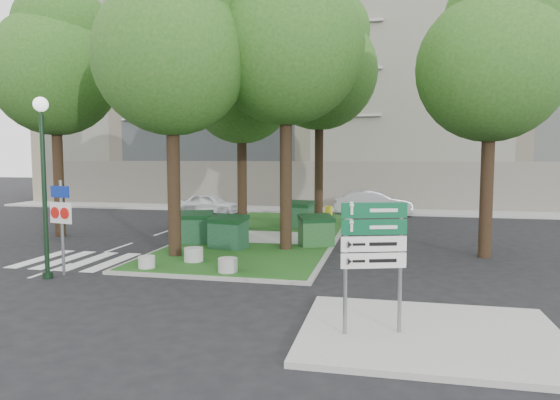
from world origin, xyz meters
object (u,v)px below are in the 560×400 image
(tree_median_mid, at_px, (244,81))
(bollard_mid, at_px, (194,254))
(tree_median_far, at_px, (322,61))
(car_white, at_px, (210,204))
(dumpster_d, at_px, (316,231))
(street_lamp, at_px, (43,166))
(tree_median_near_left, at_px, (174,42))
(dumpster_a, at_px, (196,228))
(tree_street_right, at_px, (494,54))
(tree_median_near_right, at_px, (289,31))
(litter_bin, at_px, (328,213))
(dumpster_b, at_px, (228,232))
(bollard_left, at_px, (147,262))
(traffic_sign_pole, at_px, (62,214))
(tree_street_left, at_px, (57,60))
(bollard_right, at_px, (228,265))
(car_silver, at_px, (373,203))
(dumpster_c, at_px, (298,215))
(directional_sign, at_px, (373,247))

(tree_median_mid, height_order, bollard_mid, tree_median_mid)
(tree_median_far, distance_m, car_white, 11.14)
(dumpster_d, relative_size, street_lamp, 0.30)
(tree_median_near_left, relative_size, tree_median_far, 0.88)
(dumpster_a, relative_size, bollard_mid, 2.52)
(tree_street_right, xyz_separation_m, dumpster_d, (-6.09, 0.36, -6.29))
(tree_street_right, xyz_separation_m, car_white, (-14.10, 10.44, -6.35))
(tree_median_near_right, bearing_deg, street_lamp, -138.03)
(tree_street_right, bearing_deg, dumpster_d, 176.63)
(litter_bin, height_order, car_white, car_white)
(tree_median_near_left, height_order, tree_median_far, tree_median_far)
(tree_median_near_left, xyz_separation_m, tree_median_mid, (0.50, 6.50, -0.34))
(dumpster_b, distance_m, bollard_left, 3.98)
(car_white, bearing_deg, dumpster_a, -157.32)
(traffic_sign_pole, relative_size, car_white, 0.76)
(tree_street_right, xyz_separation_m, dumpster_b, (-9.21, -0.87, -6.27))
(tree_street_left, bearing_deg, bollard_left, -38.97)
(tree_median_near_right, xyz_separation_m, bollard_right, (-1.03, -4.06, -7.66))
(tree_median_near_left, relative_size, dumpster_d, 6.86)
(tree_median_mid, distance_m, traffic_sign_pole, 11.17)
(tree_street_left, distance_m, tree_street_right, 17.54)
(dumpster_d, height_order, bollard_right, dumpster_d)
(tree_street_right, height_order, car_silver, tree_street_right)
(dumpster_c, bearing_deg, bollard_mid, -91.46)
(dumpster_b, bearing_deg, car_white, 125.11)
(dumpster_d, distance_m, car_white, 12.88)
(car_white, bearing_deg, bollard_right, -152.72)
(bollard_right, bearing_deg, tree_street_left, 149.59)
(traffic_sign_pole, bearing_deg, tree_street_right, 37.53)
(tree_street_right, relative_size, street_lamp, 1.94)
(tree_median_near_left, xyz_separation_m, car_white, (-3.60, 12.94, -6.68))
(litter_bin, bearing_deg, car_white, 164.28)
(litter_bin, height_order, traffic_sign_pole, traffic_sign_pole)
(bollard_right, distance_m, directional_sign, 6.28)
(dumpster_a, bearing_deg, tree_median_near_left, -100.40)
(dumpster_a, xyz_separation_m, traffic_sign_pole, (-2.02, -5.47, 1.10))
(tree_median_near_left, height_order, tree_street_right, tree_median_near_left)
(bollard_left, bearing_deg, dumpster_c, 72.36)
(tree_median_far, height_order, car_silver, tree_median_far)
(car_white, relative_size, car_silver, 0.82)
(litter_bin, bearing_deg, traffic_sign_pole, -114.50)
(tree_median_near_left, bearing_deg, directional_sign, -43.08)
(directional_sign, bearing_deg, dumpster_d, 87.45)
(dumpster_c, bearing_deg, bollard_left, -95.69)
(car_white, bearing_deg, tree_median_mid, -142.29)
(dumpster_c, bearing_deg, dumpster_a, -110.93)
(tree_median_near_right, distance_m, dumpster_c, 9.07)
(tree_street_right, bearing_deg, car_silver, 110.07)
(dumpster_c, height_order, car_silver, car_silver)
(tree_median_near_right, bearing_deg, dumpster_d, 43.29)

